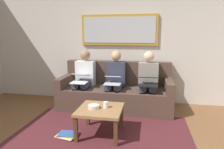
% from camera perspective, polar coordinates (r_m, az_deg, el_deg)
% --- Properties ---
extents(wall_rear, '(6.00, 0.12, 2.60)m').
position_cam_1_polar(wall_rear, '(4.46, 2.14, 9.19)').
color(wall_rear, beige).
rests_on(wall_rear, ground_plane).
extents(area_rug, '(2.60, 1.80, 0.01)m').
position_cam_1_polar(area_rug, '(3.10, -3.00, -16.79)').
color(area_rug, '#4C1E23').
rests_on(area_rug, ground_plane).
extents(couch, '(2.20, 0.90, 0.90)m').
position_cam_1_polar(couch, '(4.14, 1.06, -4.85)').
color(couch, '#4C382D').
rests_on(couch, ground_plane).
extents(framed_mirror, '(1.61, 0.05, 0.64)m').
position_cam_1_polar(framed_mirror, '(4.36, 1.98, 12.43)').
color(framed_mirror, '#B7892D').
extents(coffee_table, '(0.63, 0.63, 0.41)m').
position_cam_1_polar(coffee_table, '(3.00, -3.35, -10.48)').
color(coffee_table, olive).
rests_on(coffee_table, ground_plane).
extents(cup, '(0.07, 0.07, 0.09)m').
position_cam_1_polar(cup, '(2.99, -1.76, -8.49)').
color(cup, silver).
rests_on(cup, coffee_table).
extents(bowl, '(0.17, 0.17, 0.05)m').
position_cam_1_polar(bowl, '(2.98, -5.19, -8.99)').
color(bowl, beige).
rests_on(bowl, coffee_table).
extents(person_left, '(0.38, 0.58, 1.14)m').
position_cam_1_polar(person_left, '(3.95, 10.11, -1.37)').
color(person_left, gray).
rests_on(person_left, couch).
extents(laptop_black, '(0.34, 0.36, 0.15)m').
position_cam_1_polar(laptop_black, '(3.70, 10.09, -1.82)').
color(laptop_black, black).
extents(person_middle, '(0.38, 0.58, 1.14)m').
position_cam_1_polar(person_middle, '(4.00, 0.91, -1.03)').
color(person_middle, '#2D3342').
rests_on(person_middle, couch).
extents(laptop_silver, '(0.30, 0.34, 0.15)m').
position_cam_1_polar(laptop_silver, '(3.76, 0.29, -1.55)').
color(laptop_silver, silver).
extents(person_right, '(0.38, 0.58, 1.14)m').
position_cam_1_polar(person_right, '(4.15, -7.83, -0.67)').
color(person_right, silver).
rests_on(person_right, couch).
extents(laptop_white, '(0.30, 0.39, 0.17)m').
position_cam_1_polar(laptop_white, '(3.93, -8.90, -1.01)').
color(laptop_white, white).
extents(magazine_stack, '(0.33, 0.26, 0.04)m').
position_cam_1_polar(magazine_stack, '(3.13, -12.36, -16.27)').
color(magazine_stack, red).
rests_on(magazine_stack, ground_plane).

